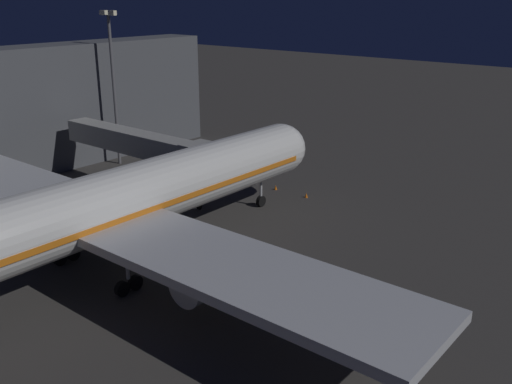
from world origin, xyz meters
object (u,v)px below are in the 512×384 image
jet_bridge (147,145)px  traffic_cone_nose_starboard (276,187)px  airliner_at_gate (83,215)px  traffic_cone_nose_port (306,195)px  apron_floodlight_mast (113,79)px

jet_bridge → traffic_cone_nose_starboard: 15.73m
airliner_at_gate → traffic_cone_nose_port: 28.26m
jet_bridge → apron_floodlight_mast: size_ratio=1.18×
airliner_at_gate → traffic_cone_nose_starboard: airliner_at_gate is taller
apron_floodlight_mast → traffic_cone_nose_starboard: apron_floodlight_mast is taller
apron_floodlight_mast → traffic_cone_nose_starboard: bearing=-168.6°
airliner_at_gate → traffic_cone_nose_starboard: 28.26m
airliner_at_gate → jet_bridge: airliner_at_gate is taller
apron_floodlight_mast → traffic_cone_nose_starboard: (-23.30, -4.69, -11.21)m
jet_bridge → traffic_cone_nose_port: size_ratio=42.84×
airliner_at_gate → traffic_cone_nose_port: bearing=-94.5°
traffic_cone_nose_starboard → airliner_at_gate: bearing=94.5°
airliner_at_gate → traffic_cone_nose_starboard: (2.20, -27.66, -5.36)m
airliner_at_gate → jet_bridge: size_ratio=2.46×
jet_bridge → apron_floodlight_mast: apron_floodlight_mast is taller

